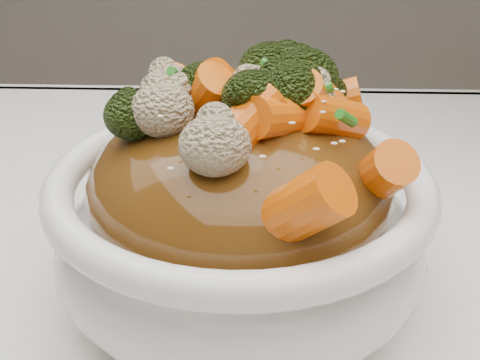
# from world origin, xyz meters

# --- Properties ---
(tablecloth) EXTENTS (1.20, 0.80, 0.04)m
(tablecloth) POSITION_xyz_m (0.00, 0.00, 0.73)
(tablecloth) COLOR white
(tablecloth) RESTS_ON dining_table
(bowl) EXTENTS (0.29, 0.29, 0.09)m
(bowl) POSITION_xyz_m (0.04, -0.02, 0.80)
(bowl) COLOR white
(bowl) RESTS_ON tablecloth
(sauce_base) EXTENTS (0.23, 0.23, 0.10)m
(sauce_base) POSITION_xyz_m (0.04, -0.02, 0.83)
(sauce_base) COLOR #502E0D
(sauce_base) RESTS_ON bowl
(carrots) EXTENTS (0.23, 0.23, 0.05)m
(carrots) POSITION_xyz_m (0.04, -0.02, 0.90)
(carrots) COLOR #E15B07
(carrots) RESTS_ON sauce_base
(broccoli) EXTENTS (0.23, 0.23, 0.05)m
(broccoli) POSITION_xyz_m (0.04, -0.02, 0.90)
(broccoli) COLOR black
(broccoli) RESTS_ON sauce_base
(cauliflower) EXTENTS (0.23, 0.23, 0.04)m
(cauliflower) POSITION_xyz_m (0.04, -0.02, 0.89)
(cauliflower) COLOR #C7B188
(cauliflower) RESTS_ON sauce_base
(scallions) EXTENTS (0.17, 0.17, 0.02)m
(scallions) POSITION_xyz_m (0.04, -0.02, 0.90)
(scallions) COLOR #22711A
(scallions) RESTS_ON sauce_base
(sesame_seeds) EXTENTS (0.21, 0.21, 0.01)m
(sesame_seeds) POSITION_xyz_m (0.04, -0.02, 0.90)
(sesame_seeds) COLOR beige
(sesame_seeds) RESTS_ON sauce_base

